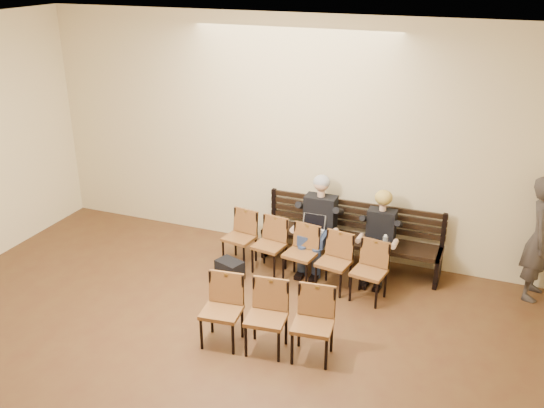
{
  "coord_description": "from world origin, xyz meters",
  "views": [
    {
      "loc": [
        2.87,
        -3.05,
        4.26
      ],
      "look_at": [
        0.04,
        4.05,
        1.06
      ],
      "focal_mm": 40.0,
      "sensor_mm": 36.0,
      "label": 1
    }
  ],
  "objects_px": {
    "passerby": "(543,230)",
    "chair_row_back": "(266,319)",
    "bag": "(230,270)",
    "chair_row_front": "(300,254)",
    "bench": "(349,252)",
    "seated_man": "(318,223)",
    "water_bottle": "(384,250)",
    "seated_woman": "(379,239)",
    "laptop": "(311,234)"
  },
  "relations": [
    {
      "from": "passerby",
      "to": "chair_row_back",
      "type": "height_order",
      "value": "passerby"
    },
    {
      "from": "bag",
      "to": "chair_row_front",
      "type": "height_order",
      "value": "chair_row_front"
    },
    {
      "from": "bench",
      "to": "chair_row_front",
      "type": "xyz_separation_m",
      "value": [
        -0.53,
        -0.65,
        0.17
      ]
    },
    {
      "from": "passerby",
      "to": "seated_man",
      "type": "bearing_deg",
      "value": 104.64
    },
    {
      "from": "water_bottle",
      "to": "bag",
      "type": "xyz_separation_m",
      "value": [
        -2.04,
        -0.56,
        -0.42
      ]
    },
    {
      "from": "bag",
      "to": "passerby",
      "type": "relative_size",
      "value": 0.19
    },
    {
      "from": "seated_man",
      "to": "seated_woman",
      "type": "relative_size",
      "value": 1.19
    },
    {
      "from": "seated_man",
      "to": "laptop",
      "type": "bearing_deg",
      "value": -102.97
    },
    {
      "from": "bench",
      "to": "seated_woman",
      "type": "relative_size",
      "value": 2.31
    },
    {
      "from": "water_bottle",
      "to": "chair_row_front",
      "type": "distance_m",
      "value": 1.14
    },
    {
      "from": "bench",
      "to": "bag",
      "type": "xyz_separation_m",
      "value": [
        -1.46,
        -0.97,
        -0.09
      ]
    },
    {
      "from": "laptop",
      "to": "bag",
      "type": "bearing_deg",
      "value": -133.22
    },
    {
      "from": "laptop",
      "to": "passerby",
      "type": "xyz_separation_m",
      "value": [
        2.98,
        0.41,
        0.39
      ]
    },
    {
      "from": "laptop",
      "to": "bench",
      "type": "bearing_deg",
      "value": 44.71
    },
    {
      "from": "laptop",
      "to": "water_bottle",
      "type": "relative_size",
      "value": 1.52
    },
    {
      "from": "seated_woman",
      "to": "bag",
      "type": "xyz_separation_m",
      "value": [
        -1.9,
        -0.85,
        -0.43
      ]
    },
    {
      "from": "laptop",
      "to": "water_bottle",
      "type": "bearing_deg",
      "value": 6.94
    },
    {
      "from": "passerby",
      "to": "chair_row_back",
      "type": "distance_m",
      "value": 3.78
    },
    {
      "from": "bag",
      "to": "bench",
      "type": "bearing_deg",
      "value": 33.66
    },
    {
      "from": "seated_man",
      "to": "water_bottle",
      "type": "relative_size",
      "value": 6.09
    },
    {
      "from": "passerby",
      "to": "seated_woman",
      "type": "bearing_deg",
      "value": 106.49
    },
    {
      "from": "seated_woman",
      "to": "chair_row_back",
      "type": "distance_m",
      "value": 2.35
    },
    {
      "from": "seated_man",
      "to": "chair_row_front",
      "type": "xyz_separation_m",
      "value": [
        -0.08,
        -0.53,
        -0.27
      ]
    },
    {
      "from": "seated_man",
      "to": "chair_row_back",
      "type": "distance_m",
      "value": 2.22
    },
    {
      "from": "laptop",
      "to": "passerby",
      "type": "relative_size",
      "value": 0.17
    },
    {
      "from": "seated_woman",
      "to": "chair_row_front",
      "type": "bearing_deg",
      "value": -151.32
    },
    {
      "from": "chair_row_front",
      "to": "chair_row_back",
      "type": "relative_size",
      "value": 1.61
    },
    {
      "from": "laptop",
      "to": "bag",
      "type": "xyz_separation_m",
      "value": [
        -0.97,
        -0.66,
        -0.44
      ]
    },
    {
      "from": "laptop",
      "to": "chair_row_back",
      "type": "height_order",
      "value": "chair_row_back"
    },
    {
      "from": "bag",
      "to": "chair_row_back",
      "type": "xyz_separation_m",
      "value": [
        1.11,
        -1.35,
        0.29
      ]
    },
    {
      "from": "laptop",
      "to": "chair_row_front",
      "type": "xyz_separation_m",
      "value": [
        -0.04,
        -0.34,
        -0.18
      ]
    },
    {
      "from": "water_bottle",
      "to": "passerby",
      "type": "distance_m",
      "value": 2.02
    },
    {
      "from": "chair_row_front",
      "to": "seated_man",
      "type": "bearing_deg",
      "value": 90.21
    },
    {
      "from": "laptop",
      "to": "chair_row_back",
      "type": "bearing_deg",
      "value": -73.65
    },
    {
      "from": "seated_woman",
      "to": "chair_row_front",
      "type": "height_order",
      "value": "seated_woman"
    },
    {
      "from": "laptop",
      "to": "water_bottle",
      "type": "height_order",
      "value": "laptop"
    },
    {
      "from": "seated_man",
      "to": "chair_row_back",
      "type": "height_order",
      "value": "seated_man"
    },
    {
      "from": "laptop",
      "to": "water_bottle",
      "type": "xyz_separation_m",
      "value": [
        1.07,
        -0.1,
        -0.01
      ]
    },
    {
      "from": "chair_row_front",
      "to": "chair_row_back",
      "type": "height_order",
      "value": "chair_row_back"
    },
    {
      "from": "seated_woman",
      "to": "passerby",
      "type": "height_order",
      "value": "passerby"
    },
    {
      "from": "bag",
      "to": "passerby",
      "type": "distance_m",
      "value": 4.17
    },
    {
      "from": "bench",
      "to": "seated_man",
      "type": "bearing_deg",
      "value": -165.08
    },
    {
      "from": "bag",
      "to": "chair_row_front",
      "type": "xyz_separation_m",
      "value": [
        0.93,
        0.32,
        0.26
      ]
    },
    {
      "from": "bench",
      "to": "laptop",
      "type": "distance_m",
      "value": 0.68
    },
    {
      "from": "water_bottle",
      "to": "laptop",
      "type": "bearing_deg",
      "value": 174.51
    },
    {
      "from": "seated_woman",
      "to": "water_bottle",
      "type": "distance_m",
      "value": 0.33
    },
    {
      "from": "seated_man",
      "to": "bag",
      "type": "distance_m",
      "value": 1.43
    },
    {
      "from": "seated_man",
      "to": "passerby",
      "type": "xyz_separation_m",
      "value": [
        2.93,
        0.22,
        0.3
      ]
    },
    {
      "from": "bench",
      "to": "seated_man",
      "type": "height_order",
      "value": "seated_man"
    },
    {
      "from": "chair_row_front",
      "to": "laptop",
      "type": "bearing_deg",
      "value": 92.78
    }
  ]
}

